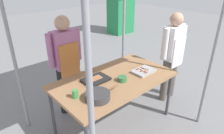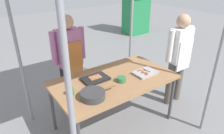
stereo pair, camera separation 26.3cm
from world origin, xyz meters
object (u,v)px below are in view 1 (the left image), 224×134
Objects in this scene: stall_table at (115,82)px; condiment_bowl at (122,79)px; vendor_woman at (66,59)px; tray_meat_skewers at (144,71)px; customer_nearby at (173,51)px; tray_grilled_sausages at (96,79)px; neighbor_stall_left at (121,8)px; drink_cup_near_edge at (75,94)px; cooking_wok at (98,96)px.

stall_table is 0.14m from condiment_bowl.
stall_table is 0.80m from vendor_woman.
customer_nearby is at bearing 1.98° from tray_meat_skewers.
tray_grilled_sausages is at bearing 137.37° from condiment_bowl.
customer_nearby is (1.15, -0.11, 0.16)m from stall_table.
vendor_woman is at bearing 96.41° from tray_grilled_sausages.
tray_grilled_sausages is 0.20× the size of neighbor_stall_left.
drink_cup_near_edge is (-1.05, 0.10, 0.03)m from tray_meat_skewers.
stall_table is 0.93× the size of neighbor_stall_left.
drink_cup_near_edge is 0.06× the size of neighbor_stall_left.
stall_table is at bearing 174.63° from customer_nearby.
stall_table is at bearing 26.12° from cooking_wok.
tray_grilled_sausages is 3.45× the size of drink_cup_near_edge.
customer_nearby is 4.13m from neighbor_stall_left.
drink_cup_near_edge reaches higher than tray_grilled_sausages.
cooking_wok is at bearing -167.15° from condiment_bowl.
condiment_bowl is (0.25, -0.23, 0.01)m from tray_grilled_sausages.
tray_meat_skewers is at bearing -178.02° from customer_nearby.
vendor_woman is (-0.07, 0.61, 0.11)m from tray_grilled_sausages.
tray_grilled_sausages reaches higher than stall_table.
vendor_woman is (0.34, 0.76, 0.08)m from drink_cup_near_edge.
cooking_wok is (-0.23, -0.34, 0.03)m from tray_grilled_sausages.
tray_meat_skewers is at bearing -130.07° from neighbor_stall_left.
vendor_woman is 0.88× the size of neighbor_stall_left.
tray_meat_skewers is at bearing -5.41° from drink_cup_near_edge.
neighbor_stall_left is at bearing -144.08° from vendor_woman.
neighbor_stall_left is at bearing 45.00° from stall_table.
tray_meat_skewers is at bearing -17.52° from stall_table.
neighbor_stall_left is (3.59, 3.26, 0.09)m from tray_grilled_sausages.
stall_table is 0.51m from cooking_wok.
stall_table is 3.65× the size of cooking_wok.
drink_cup_near_edge is 0.07× the size of vendor_woman.
customer_nearby reaches higher than stall_table.
drink_cup_near_edge is at bearing -176.84° from stall_table.
stall_table is at bearing 162.48° from tray_meat_skewers.
tray_grilled_sausages is 0.34m from condiment_bowl.
neighbor_stall_left is (3.66, 2.65, -0.02)m from vendor_woman.
cooking_wok is 0.25m from drink_cup_near_edge.
stall_table is 1.07× the size of vendor_woman.
condiment_bowl is 0.08× the size of vendor_woman.
neighbor_stall_left is at bearing 46.19° from condiment_bowl.
stall_table is at bearing -135.00° from neighbor_stall_left.
drink_cup_near_edge is at bearing 173.25° from condiment_bowl.
tray_meat_skewers is 0.21× the size of vendor_woman.
neighbor_stall_left reaches higher than tray_meat_skewers.
condiment_bowl is 1.13m from customer_nearby.
condiment_bowl is 4.83m from neighbor_stall_left.
cooking_wok is at bearing -153.88° from stall_table.
drink_cup_near_edge is 5.26m from neighbor_stall_left.
neighbor_stall_left is (3.34, 3.49, 0.08)m from condiment_bowl.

